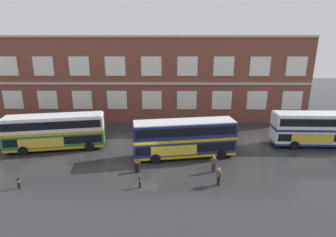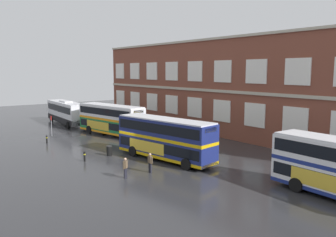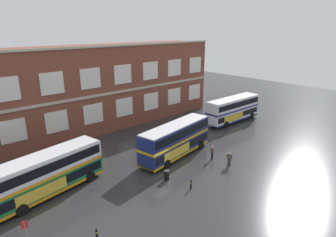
% 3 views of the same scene
% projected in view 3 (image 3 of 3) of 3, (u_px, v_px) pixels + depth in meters
% --- Properties ---
extents(ground_plane, '(120.00, 120.00, 0.00)m').
position_uv_depth(ground_plane, '(148.00, 164.00, 33.65)').
color(ground_plane, '#2B2B2D').
extents(brick_terminal_building, '(52.51, 8.19, 12.90)m').
position_uv_depth(brick_terminal_building, '(61.00, 93.00, 41.12)').
color(brick_terminal_building, brown).
rests_on(brick_terminal_building, ground).
extents(double_decker_near, '(11.28, 4.51, 4.07)m').
position_uv_depth(double_decker_near, '(47.00, 173.00, 27.18)').
color(double_decker_near, '#197038').
rests_on(double_decker_near, ground).
extents(double_decker_middle, '(11.27, 4.31, 4.07)m').
position_uv_depth(double_decker_middle, '(176.00, 139.00, 35.26)').
color(double_decker_middle, navy).
rests_on(double_decker_middle, ground).
extents(double_decker_far, '(11.05, 3.04, 4.07)m').
position_uv_depth(double_decker_far, '(233.00, 109.00, 48.01)').
color(double_decker_far, silver).
rests_on(double_decker_far, ground).
extents(waiting_passenger, '(0.63, 0.24, 1.70)m').
position_uv_depth(waiting_passenger, '(212.00, 151.00, 34.82)').
color(waiting_passenger, black).
rests_on(waiting_passenger, ground).
extents(second_passenger, '(0.43, 0.59, 1.70)m').
position_uv_depth(second_passenger, '(229.00, 158.00, 33.12)').
color(second_passenger, black).
rests_on(second_passenger, ground).
extents(bus_stand_flag, '(0.44, 0.10, 2.70)m').
position_uv_depth(bus_stand_flag, '(26.00, 234.00, 20.00)').
color(bus_stand_flag, slate).
rests_on(bus_stand_flag, ground).
extents(station_litter_bin, '(0.60, 0.60, 1.03)m').
position_uv_depth(station_litter_bin, '(167.00, 175.00, 30.20)').
color(station_litter_bin, black).
rests_on(station_litter_bin, ground).
extents(safety_bollard_west, '(0.19, 0.19, 0.95)m').
position_uv_depth(safety_bollard_west, '(191.00, 184.00, 28.49)').
color(safety_bollard_west, black).
rests_on(safety_bollard_west, ground).
extents(safety_bollard_east, '(0.19, 0.19, 0.95)m').
position_uv_depth(safety_bollard_east, '(97.00, 234.00, 21.64)').
color(safety_bollard_east, black).
rests_on(safety_bollard_east, ground).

